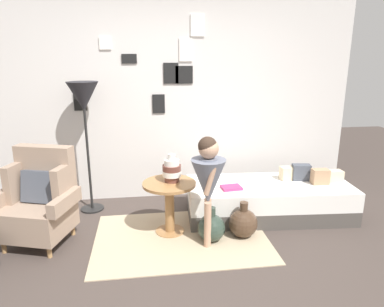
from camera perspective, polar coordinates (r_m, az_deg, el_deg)
The scene contains 16 objects.
ground_plane at distance 3.19m, azimuth -0.33°, elevation -19.76°, with size 12.00×12.00×0.00m, color #423833.
gallery_wall at distance 4.57m, azimuth -3.65°, elevation 8.77°, with size 4.80×0.12×2.60m.
rug at distance 3.77m, azimuth -1.86°, elevation -13.58°, with size 1.79×1.26×0.01m, color tan.
armchair at distance 3.87m, azimuth -23.59°, elevation -7.06°, with size 0.87×0.75×0.97m.
daybed at distance 4.29m, azimuth 12.33°, elevation -7.31°, with size 1.95×0.93×0.40m.
pillow_head at distance 4.46m, azimuth 22.11°, elevation -3.49°, with size 0.20×0.12×0.14m, color beige.
pillow_mid at distance 4.35m, azimuth 20.18°, elevation -3.56°, with size 0.19×0.12×0.18m, color tan.
pillow_back at distance 4.41m, azimuth 17.37°, elevation -2.94°, with size 0.21×0.12×0.19m, color #474C56.
pillow_extra at distance 4.39m, azimuth 15.40°, elevation -3.11°, with size 0.19×0.12×0.16m, color beige.
side_table at distance 3.72m, azimuth -3.70°, elevation -7.13°, with size 0.56×0.56×0.57m.
vase_striped at distance 3.66m, azimuth -3.32°, elevation -2.70°, with size 0.20×0.20×0.30m.
floor_lamp at distance 4.23m, azimuth -17.27°, elevation 8.00°, with size 0.36×0.36×1.57m.
person_child at distance 3.37m, azimuth 2.66°, elevation -3.97°, with size 0.34×0.34×1.12m.
book_on_daybed at distance 3.98m, azimuth 6.43°, elevation -5.54°, with size 0.22×0.16×0.03m, color #BE366E.
demijohn_near at distance 3.67m, azimuth 3.18°, elevation -11.98°, with size 0.29×0.29×0.37m.
demijohn_far at distance 3.78m, azimuth 8.35°, elevation -11.14°, with size 0.30×0.30×0.39m.
Camera 1 is at (-0.34, -2.58, 1.84)m, focal length 32.68 mm.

